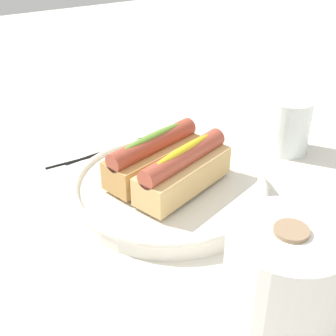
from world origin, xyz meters
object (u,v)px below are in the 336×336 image
Objects in this scene: hotdog_back at (183,170)px; paper_towel_roll at (282,288)px; serving_bowl at (168,188)px; chopstick_far at (124,144)px; chopstick_near at (111,151)px; hotdog_front at (153,156)px; water_glass at (289,128)px.

paper_towel_roll is (0.03, 0.24, 0.01)m from hotdog_back.
serving_bowl reaches higher than chopstick_far.
hotdog_back is at bearing 98.22° from chopstick_near.
hotdog_front is at bearing -93.04° from paper_towel_roll.
chopstick_far is at bearing -90.27° from hotdog_back.
hotdog_front is at bearing 94.01° from chopstick_near.
hotdog_front is 0.29m from paper_towel_roll.
water_glass reaches higher than serving_bowl.
chopstick_near is 1.00× the size of chopstick_far.
water_glass is at bearing -173.60° from serving_bowl.
water_glass reaches higher than chopstick_far.
hotdog_front is 1.18× the size of paper_towel_roll.
chopstick_near is (0.01, -0.14, -0.05)m from hotdog_front.
paper_towel_roll reaches higher than chopstick_far.
water_glass is 0.67× the size of paper_towel_roll.
serving_bowl is at bearing 96.46° from chopstick_near.
hotdog_back is (-0.02, 0.05, 0.00)m from hotdog_front.
hotdog_front reaches higher than chopstick_near.
water_glass is 0.39m from paper_towel_roll.
chopstick_near is at bearing 13.21° from chopstick_far.
hotdog_back is 1.76× the size of water_glass.
hotdog_front is 0.72× the size of chopstick_near.
hotdog_front is at bearing 74.02° from chopstick_far.
water_glass is (-0.23, -0.05, -0.02)m from hotdog_back.
serving_bowl is at bearing -95.31° from paper_towel_roll.
chopstick_far is at bearing -32.57° from water_glass.
chopstick_near is (0.02, -0.16, -0.01)m from serving_bowl.
serving_bowl is 0.27m from paper_towel_roll.
hotdog_back is at bearing 81.14° from chopstick_far.
hotdog_back reaches higher than chopstick_near.
serving_bowl is 2.04× the size of paper_towel_roll.
hotdog_back is at bearing 109.24° from hotdog_front.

